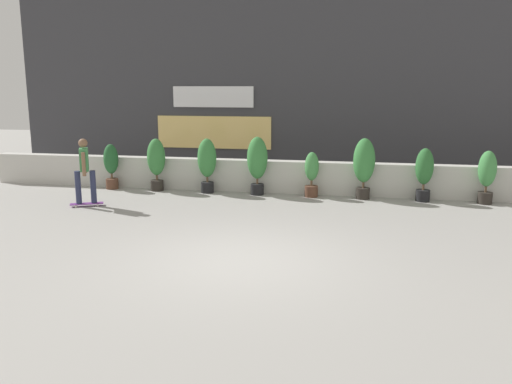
{
  "coord_description": "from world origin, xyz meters",
  "views": [
    {
      "loc": [
        2.01,
        -8.57,
        2.96
      ],
      "look_at": [
        0.0,
        1.5,
        0.9
      ],
      "focal_mm": 37.14,
      "sensor_mm": 36.0,
      "label": 1
    }
  ],
  "objects_px": {
    "potted_plant_7": "(487,174)",
    "skater_by_wall_left": "(85,169)",
    "potted_plant_5": "(364,164)",
    "potted_plant_2": "(207,161)",
    "potted_plant_6": "(424,171)",
    "potted_plant_1": "(156,161)",
    "potted_plant_4": "(312,173)",
    "potted_plant_0": "(111,164)",
    "potted_plant_3": "(257,161)"
  },
  "relations": [
    {
      "from": "potted_plant_5",
      "to": "potted_plant_0",
      "type": "bearing_deg",
      "value": 180.0
    },
    {
      "from": "potted_plant_6",
      "to": "potted_plant_3",
      "type": "bearing_deg",
      "value": -180.0
    },
    {
      "from": "potted_plant_5",
      "to": "potted_plant_1",
      "type": "bearing_deg",
      "value": -180.0
    },
    {
      "from": "potted_plant_6",
      "to": "skater_by_wall_left",
      "type": "relative_size",
      "value": 0.82
    },
    {
      "from": "potted_plant_1",
      "to": "potted_plant_7",
      "type": "distance_m",
      "value": 8.88
    },
    {
      "from": "potted_plant_0",
      "to": "potted_plant_1",
      "type": "bearing_deg",
      "value": -0.0
    },
    {
      "from": "potted_plant_2",
      "to": "potted_plant_1",
      "type": "bearing_deg",
      "value": 180.0
    },
    {
      "from": "potted_plant_3",
      "to": "potted_plant_5",
      "type": "distance_m",
      "value": 2.87
    },
    {
      "from": "potted_plant_4",
      "to": "potted_plant_6",
      "type": "distance_m",
      "value": 2.92
    },
    {
      "from": "potted_plant_0",
      "to": "potted_plant_5",
      "type": "distance_m",
      "value": 7.21
    },
    {
      "from": "potted_plant_5",
      "to": "potted_plant_3",
      "type": "bearing_deg",
      "value": -180.0
    },
    {
      "from": "potted_plant_1",
      "to": "potted_plant_4",
      "type": "xyz_separation_m",
      "value": [
        4.44,
        0.0,
        -0.22
      ]
    },
    {
      "from": "potted_plant_0",
      "to": "potted_plant_4",
      "type": "height_order",
      "value": "potted_plant_0"
    },
    {
      "from": "potted_plant_4",
      "to": "skater_by_wall_left",
      "type": "xyz_separation_m",
      "value": [
        -5.42,
        -2.26,
        0.29
      ]
    },
    {
      "from": "potted_plant_3",
      "to": "potted_plant_6",
      "type": "distance_m",
      "value": 4.41
    },
    {
      "from": "potted_plant_3",
      "to": "potted_plant_1",
      "type": "bearing_deg",
      "value": 180.0
    },
    {
      "from": "potted_plant_3",
      "to": "potted_plant_4",
      "type": "xyz_separation_m",
      "value": [
        1.5,
        0.0,
        -0.29
      ]
    },
    {
      "from": "potted_plant_4",
      "to": "potted_plant_5",
      "type": "distance_m",
      "value": 1.41
    },
    {
      "from": "potted_plant_0",
      "to": "potted_plant_4",
      "type": "xyz_separation_m",
      "value": [
        5.83,
        0.0,
        -0.08
      ]
    },
    {
      "from": "potted_plant_2",
      "to": "potted_plant_6",
      "type": "relative_size",
      "value": 1.1
    },
    {
      "from": "potted_plant_1",
      "to": "skater_by_wall_left",
      "type": "height_order",
      "value": "skater_by_wall_left"
    },
    {
      "from": "potted_plant_1",
      "to": "potted_plant_2",
      "type": "xyz_separation_m",
      "value": [
        1.5,
        0.0,
        0.02
      ]
    },
    {
      "from": "potted_plant_1",
      "to": "potted_plant_2",
      "type": "bearing_deg",
      "value": 0.0
    },
    {
      "from": "potted_plant_0",
      "to": "potted_plant_7",
      "type": "xyz_separation_m",
      "value": [
        10.27,
        0.0,
        0.04
      ]
    },
    {
      "from": "potted_plant_7",
      "to": "potted_plant_5",
      "type": "bearing_deg",
      "value": 180.0
    },
    {
      "from": "potted_plant_5",
      "to": "potted_plant_6",
      "type": "relative_size",
      "value": 1.16
    },
    {
      "from": "potted_plant_6",
      "to": "skater_by_wall_left",
      "type": "distance_m",
      "value": 8.63
    },
    {
      "from": "potted_plant_4",
      "to": "skater_by_wall_left",
      "type": "distance_m",
      "value": 5.87
    },
    {
      "from": "potted_plant_5",
      "to": "potted_plant_7",
      "type": "bearing_deg",
      "value": 0.0
    },
    {
      "from": "potted_plant_0",
      "to": "potted_plant_2",
      "type": "relative_size",
      "value": 0.86
    },
    {
      "from": "potted_plant_1",
      "to": "potted_plant_4",
      "type": "relative_size",
      "value": 1.23
    },
    {
      "from": "potted_plant_1",
      "to": "potted_plant_7",
      "type": "relative_size",
      "value": 1.1
    },
    {
      "from": "potted_plant_1",
      "to": "potted_plant_4",
      "type": "bearing_deg",
      "value": 0.0
    },
    {
      "from": "potted_plant_6",
      "to": "skater_by_wall_left",
      "type": "height_order",
      "value": "skater_by_wall_left"
    },
    {
      "from": "potted_plant_7",
      "to": "skater_by_wall_left",
      "type": "xyz_separation_m",
      "value": [
        -9.86,
        -2.26,
        0.17
      ]
    },
    {
      "from": "potted_plant_0",
      "to": "skater_by_wall_left",
      "type": "relative_size",
      "value": 0.77
    },
    {
      "from": "potted_plant_3",
      "to": "potted_plant_4",
      "type": "height_order",
      "value": "potted_plant_3"
    },
    {
      "from": "potted_plant_5",
      "to": "skater_by_wall_left",
      "type": "xyz_separation_m",
      "value": [
        -6.79,
        -2.26,
        -0.01
      ]
    },
    {
      "from": "potted_plant_0",
      "to": "potted_plant_5",
      "type": "xyz_separation_m",
      "value": [
        7.21,
        0.0,
        0.22
      ]
    },
    {
      "from": "potted_plant_5",
      "to": "potted_plant_2",
      "type": "bearing_deg",
      "value": -180.0
    },
    {
      "from": "potted_plant_7",
      "to": "skater_by_wall_left",
      "type": "distance_m",
      "value": 10.11
    },
    {
      "from": "potted_plant_2",
      "to": "potted_plant_3",
      "type": "height_order",
      "value": "potted_plant_3"
    },
    {
      "from": "potted_plant_5",
      "to": "skater_by_wall_left",
      "type": "distance_m",
      "value": 7.16
    },
    {
      "from": "potted_plant_1",
      "to": "potted_plant_3",
      "type": "height_order",
      "value": "potted_plant_3"
    },
    {
      "from": "potted_plant_7",
      "to": "skater_by_wall_left",
      "type": "bearing_deg",
      "value": -167.11
    },
    {
      "from": "potted_plant_2",
      "to": "potted_plant_7",
      "type": "distance_m",
      "value": 7.38
    },
    {
      "from": "potted_plant_0",
      "to": "potted_plant_3",
      "type": "relative_size",
      "value": 0.82
    },
    {
      "from": "potted_plant_6",
      "to": "skater_by_wall_left",
      "type": "bearing_deg",
      "value": -164.85
    },
    {
      "from": "potted_plant_3",
      "to": "potted_plant_5",
      "type": "height_order",
      "value": "potted_plant_5"
    },
    {
      "from": "potted_plant_0",
      "to": "potted_plant_6",
      "type": "relative_size",
      "value": 0.94
    }
  ]
}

